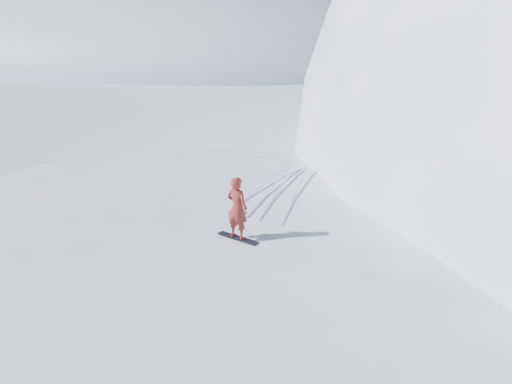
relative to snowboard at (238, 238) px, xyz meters
The scene contains 9 objects.
ground 2.93m from the snowboard, 83.50° to the right, with size 400.00×400.00×0.00m, color white.
near_ridge 3.01m from the snowboard, 48.73° to the left, with size 36.00×28.00×4.80m, color white.
far_ridge_a 91.02m from the snowboard, 140.11° to the left, with size 120.00×70.00×28.00m, color white.
far_ridge_c 115.46m from the snowboard, 110.17° to the left, with size 140.00×90.00×36.00m, color white.
wind_bumps 2.48m from the snowboard, 128.08° to the left, with size 16.00×14.40×1.00m.
snowboard is the anchor object (origin of this frame).
snowboarder 0.93m from the snowboard, ahead, with size 0.67×0.44×1.84m, color maroon.
vapor_plume 79.33m from the snowboard, 144.35° to the left, with size 11.43×9.15×8.00m, color white.
board_tracks 4.41m from the snowboard, 103.98° to the left, with size 2.77×5.96×0.04m.
Camera 1 is at (7.08, -9.04, 8.75)m, focal length 35.00 mm.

